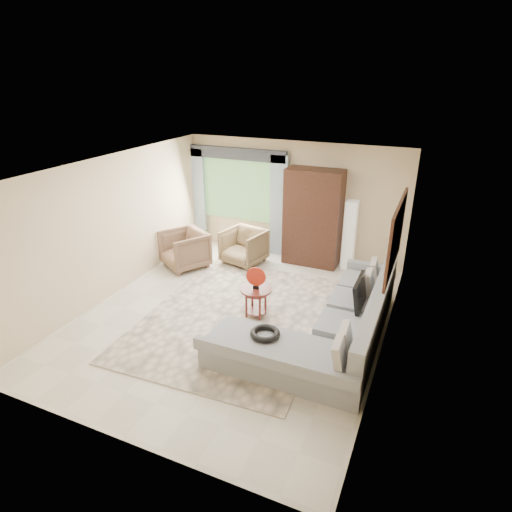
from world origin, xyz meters
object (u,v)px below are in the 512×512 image
at_px(coffee_table, 256,302).
at_px(armoire, 313,218).
at_px(tv_screen, 360,293).
at_px(floor_lamp, 349,235).
at_px(armchair_left, 185,249).
at_px(armchair_right, 244,247).
at_px(sectional_sofa, 333,330).
at_px(potted_plant, 202,237).

xyz_separation_m(coffee_table, armoire, (0.21, 2.58, 0.77)).
height_order(tv_screen, floor_lamp, floor_lamp).
relative_size(armoire, floor_lamp, 1.40).
xyz_separation_m(armchair_left, armchair_right, (1.08, 0.70, -0.02)).
xyz_separation_m(tv_screen, armoire, (-1.50, 2.36, 0.33)).
height_order(armchair_right, armoire, armoire).
xyz_separation_m(sectional_sofa, floor_lamp, (-0.43, 2.96, 0.47)).
distance_m(armoire, floor_lamp, 0.86).
bearing_deg(armchair_left, sectional_sofa, 7.73).
relative_size(sectional_sofa, armoire, 1.65).
bearing_deg(potted_plant, floor_lamp, 4.70).
distance_m(tv_screen, armchair_left, 4.10).
distance_m(sectional_sofa, coffee_table, 1.48).
relative_size(coffee_table, potted_plant, 1.00).
bearing_deg(potted_plant, tv_screen, -27.18).
bearing_deg(armoire, sectional_sofa, -66.94).
bearing_deg(floor_lamp, sectional_sofa, -81.67).
distance_m(sectional_sofa, floor_lamp, 3.03).
bearing_deg(tv_screen, armchair_right, 148.51).
xyz_separation_m(tv_screen, armchair_left, (-3.95, 1.05, -0.32)).
bearing_deg(floor_lamp, coffee_table, -110.94).
xyz_separation_m(armchair_left, armoire, (2.45, 1.30, 0.65)).
distance_m(coffee_table, armchair_left, 2.58).
height_order(coffee_table, potted_plant, coffee_table).
bearing_deg(tv_screen, floor_lamp, 106.15).
relative_size(tv_screen, floor_lamp, 0.49).
bearing_deg(armoire, potted_plant, -175.17).
bearing_deg(tv_screen, coffee_table, -172.62).
distance_m(sectional_sofa, armchair_right, 3.47).
distance_m(tv_screen, potted_plant, 4.69).
height_order(sectional_sofa, armchair_right, sectional_sofa).
bearing_deg(sectional_sofa, armchair_left, 156.61).
relative_size(sectional_sofa, potted_plant, 6.43).
relative_size(coffee_table, armchair_left, 0.61).
bearing_deg(potted_plant, sectional_sofa, -34.51).
xyz_separation_m(sectional_sofa, tv_screen, (0.27, 0.54, 0.44)).
bearing_deg(floor_lamp, armchair_left, -157.26).
relative_size(armchair_left, floor_lamp, 0.59).
height_order(tv_screen, armchair_right, tv_screen).
distance_m(sectional_sofa, armoire, 3.24).
bearing_deg(tv_screen, armoire, 122.47).
relative_size(potted_plant, armoire, 0.26).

